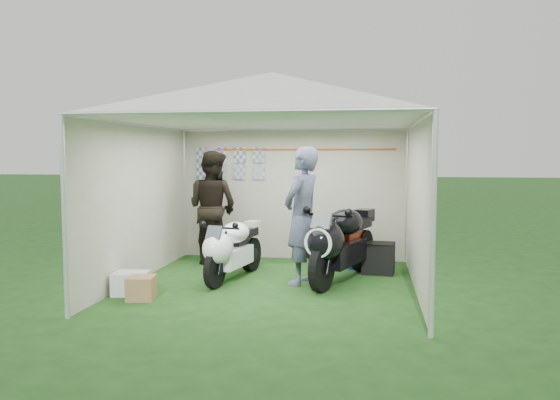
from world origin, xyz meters
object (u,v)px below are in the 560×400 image
(motorcycle_black, at_px, (341,241))
(crate_1, at_px, (141,288))
(equipment_box, at_px, (378,258))
(motorcycle_white, at_px, (231,248))
(canopy_tent, at_px, (272,103))
(paddock_stand, at_px, (364,259))
(crate_0, at_px, (131,283))
(crate_2, at_px, (140,288))
(person_blue_jacket, at_px, (302,216))
(person_dark_jacket, at_px, (212,207))

(motorcycle_black, relative_size, crate_1, 6.37)
(equipment_box, bearing_deg, motorcycle_white, -158.85)
(canopy_tent, relative_size, crate_1, 16.88)
(canopy_tent, xyz_separation_m, paddock_stand, (1.29, 1.21, -2.41))
(crate_1, bearing_deg, crate_0, 138.16)
(crate_2, bearing_deg, canopy_tent, 31.72)
(motorcycle_black, xyz_separation_m, paddock_stand, (0.33, 0.95, -0.44))
(paddock_stand, relative_size, person_blue_jacket, 0.23)
(motorcycle_white, bearing_deg, motorcycle_black, 16.45)
(paddock_stand, distance_m, person_dark_jacket, 2.69)
(canopy_tent, height_order, equipment_box, canopy_tent)
(paddock_stand, xyz_separation_m, crate_0, (-3.04, -2.12, -0.02))
(motorcycle_white, relative_size, crate_1, 5.29)
(motorcycle_white, height_order, person_blue_jacket, person_blue_jacket)
(equipment_box, xyz_separation_m, crate_0, (-3.26, -1.85, -0.09))
(person_blue_jacket, height_order, crate_1, person_blue_jacket)
(canopy_tent, bearing_deg, motorcycle_black, 14.98)
(person_blue_jacket, xyz_separation_m, crate_1, (-1.93, -1.20, -0.83))
(person_dark_jacket, height_order, crate_1, person_dark_jacket)
(crate_0, xyz_separation_m, crate_1, (0.24, -0.22, 0.00))
(crate_0, bearing_deg, crate_2, -25.84)
(motorcycle_black, distance_m, crate_0, 2.99)
(motorcycle_white, distance_m, paddock_stand, 2.24)
(motorcycle_white, relative_size, crate_0, 3.95)
(canopy_tent, height_order, motorcycle_white, canopy_tent)
(paddock_stand, xyz_separation_m, person_dark_jacket, (-2.57, 0.09, 0.79))
(canopy_tent, bearing_deg, motorcycle_white, 170.47)
(paddock_stand, distance_m, crate_1, 3.65)
(motorcycle_white, bearing_deg, person_dark_jacket, 129.21)
(motorcycle_white, bearing_deg, equipment_box, 32.22)
(crate_2, bearing_deg, motorcycle_white, 48.67)
(person_dark_jacket, height_order, person_blue_jacket, person_blue_jacket)
(canopy_tent, bearing_deg, person_dark_jacket, 134.42)
(person_dark_jacket, bearing_deg, paddock_stand, -161.17)
(canopy_tent, height_order, paddock_stand, canopy_tent)
(paddock_stand, bearing_deg, equipment_box, -50.35)
(person_blue_jacket, bearing_deg, crate_2, -37.73)
(person_blue_jacket, relative_size, equipment_box, 4.05)
(motorcycle_black, bearing_deg, person_blue_jacket, -141.78)
(motorcycle_black, distance_m, equipment_box, 0.95)
(paddock_stand, xyz_separation_m, crate_2, (-2.89, -2.19, -0.06))
(person_blue_jacket, distance_m, equipment_box, 1.58)
(paddock_stand, height_order, crate_0, paddock_stand)
(person_blue_jacket, xyz_separation_m, crate_0, (-2.17, -0.98, -0.84))
(motorcycle_black, xyz_separation_m, crate_1, (-2.47, -1.39, -0.46))
(crate_0, bearing_deg, equipment_box, 29.55)
(crate_0, height_order, crate_2, crate_0)
(person_dark_jacket, relative_size, crate_0, 4.28)
(crate_0, xyz_separation_m, crate_2, (0.15, -0.07, -0.04))
(canopy_tent, bearing_deg, paddock_stand, 43.05)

